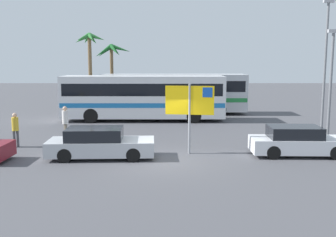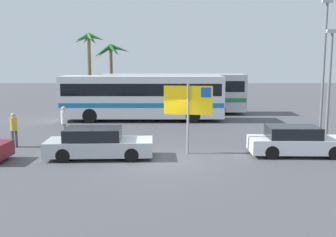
{
  "view_description": "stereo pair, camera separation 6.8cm",
  "coord_description": "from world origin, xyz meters",
  "px_view_note": "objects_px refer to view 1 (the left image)",
  "views": [
    {
      "loc": [
        0.3,
        -16.18,
        4.18
      ],
      "look_at": [
        0.38,
        3.49,
        1.3
      ],
      "focal_mm": 41.72,
      "sensor_mm": 36.0,
      "label": 1
    },
    {
      "loc": [
        0.37,
        -16.18,
        4.18
      ],
      "look_at": [
        0.38,
        3.49,
        1.3
      ],
      "focal_mm": 41.72,
      "sensor_mm": 36.0,
      "label": 2
    }
  ],
  "objects_px": {
    "bus_rear_coach": "(173,92)",
    "ferry_sign": "(189,103)",
    "car_white": "(297,141)",
    "pedestrian_by_bus": "(13,127)",
    "bus_front_coach": "(142,96)",
    "car_silver": "(98,144)",
    "pedestrian_crossing_lot": "(64,120)"
  },
  "relations": [
    {
      "from": "bus_rear_coach",
      "to": "ferry_sign",
      "type": "relative_size",
      "value": 3.55
    },
    {
      "from": "car_white",
      "to": "pedestrian_by_bus",
      "type": "relative_size",
      "value": 2.57
    },
    {
      "from": "bus_front_coach",
      "to": "ferry_sign",
      "type": "xyz_separation_m",
      "value": [
        2.77,
        -10.15,
        0.54
      ]
    },
    {
      "from": "ferry_sign",
      "to": "pedestrian_by_bus",
      "type": "distance_m",
      "value": 8.71
    },
    {
      "from": "bus_front_coach",
      "to": "pedestrian_by_bus",
      "type": "height_order",
      "value": "bus_front_coach"
    },
    {
      "from": "car_white",
      "to": "car_silver",
      "type": "height_order",
      "value": "same"
    },
    {
      "from": "bus_rear_coach",
      "to": "car_silver",
      "type": "distance_m",
      "value": 15.06
    },
    {
      "from": "bus_rear_coach",
      "to": "car_silver",
      "type": "height_order",
      "value": "bus_rear_coach"
    },
    {
      "from": "bus_front_coach",
      "to": "ferry_sign",
      "type": "bearing_deg",
      "value": -74.73
    },
    {
      "from": "ferry_sign",
      "to": "car_white",
      "type": "distance_m",
      "value": 5.11
    },
    {
      "from": "car_white",
      "to": "bus_rear_coach",
      "type": "bearing_deg",
      "value": 112.03
    },
    {
      "from": "bus_front_coach",
      "to": "car_white",
      "type": "xyz_separation_m",
      "value": [
        7.58,
        -10.52,
        -1.15
      ]
    },
    {
      "from": "bus_front_coach",
      "to": "pedestrian_crossing_lot",
      "type": "distance_m",
      "value": 7.98
    },
    {
      "from": "car_silver",
      "to": "pedestrian_crossing_lot",
      "type": "bearing_deg",
      "value": 120.27
    },
    {
      "from": "pedestrian_by_bus",
      "to": "ferry_sign",
      "type": "bearing_deg",
      "value": -145.85
    },
    {
      "from": "car_silver",
      "to": "pedestrian_crossing_lot",
      "type": "xyz_separation_m",
      "value": [
        -2.51,
        3.93,
        0.44
      ]
    },
    {
      "from": "car_white",
      "to": "pedestrian_by_bus",
      "type": "xyz_separation_m",
      "value": [
        -13.31,
        1.73,
        0.36
      ]
    },
    {
      "from": "bus_front_coach",
      "to": "bus_rear_coach",
      "type": "xyz_separation_m",
      "value": [
        2.25,
        3.66,
        0.0
      ]
    },
    {
      "from": "bus_rear_coach",
      "to": "car_white",
      "type": "xyz_separation_m",
      "value": [
        5.33,
        -14.18,
        -1.15
      ]
    },
    {
      "from": "bus_front_coach",
      "to": "pedestrian_crossing_lot",
      "type": "height_order",
      "value": "bus_front_coach"
    },
    {
      "from": "bus_rear_coach",
      "to": "car_white",
      "type": "relative_size",
      "value": 2.61
    },
    {
      "from": "pedestrian_crossing_lot",
      "to": "pedestrian_by_bus",
      "type": "bearing_deg",
      "value": 12.59
    },
    {
      "from": "car_silver",
      "to": "pedestrian_crossing_lot",
      "type": "distance_m",
      "value": 4.69
    },
    {
      "from": "pedestrian_crossing_lot",
      "to": "bus_rear_coach",
      "type": "bearing_deg",
      "value": -148.45
    },
    {
      "from": "ferry_sign",
      "to": "car_silver",
      "type": "height_order",
      "value": "ferry_sign"
    },
    {
      "from": "car_silver",
      "to": "ferry_sign",
      "type": "bearing_deg",
      "value": 8.94
    },
    {
      "from": "ferry_sign",
      "to": "car_white",
      "type": "height_order",
      "value": "ferry_sign"
    },
    {
      "from": "car_white",
      "to": "pedestrian_by_bus",
      "type": "height_order",
      "value": "pedestrian_by_bus"
    },
    {
      "from": "bus_front_coach",
      "to": "pedestrian_crossing_lot",
      "type": "bearing_deg",
      "value": -118.12
    },
    {
      "from": "bus_rear_coach",
      "to": "bus_front_coach",
      "type": "bearing_deg",
      "value": -121.52
    },
    {
      "from": "ferry_sign",
      "to": "car_silver",
      "type": "relative_size",
      "value": 0.69
    },
    {
      "from": "bus_front_coach",
      "to": "bus_rear_coach",
      "type": "height_order",
      "value": "same"
    }
  ]
}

